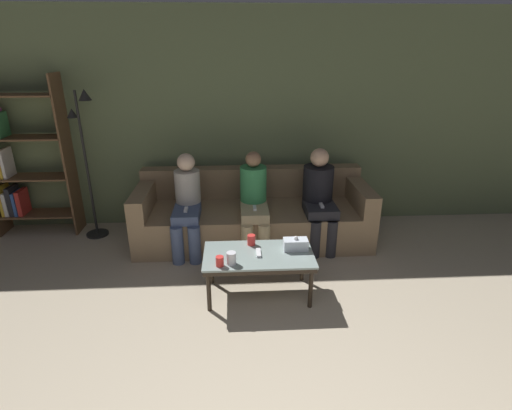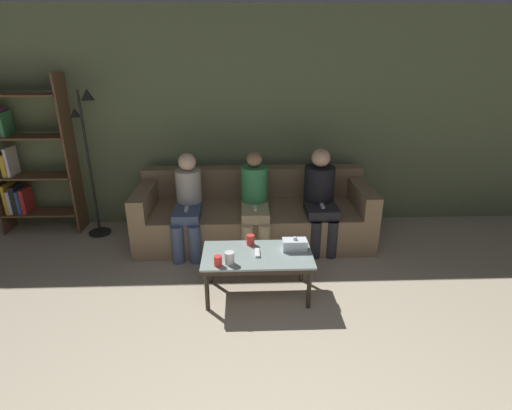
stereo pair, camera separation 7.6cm
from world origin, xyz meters
TOP-DOWN VIEW (x-y plane):
  - wall_back at (0.00, 3.97)m, footprint 12.00×0.06m
  - couch at (0.00, 3.41)m, footprint 2.67×0.97m
  - coffee_table at (-0.01, 2.22)m, footprint 0.99×0.54m
  - cup_near_left at (-0.07, 2.40)m, footprint 0.07×0.07m
  - cup_near_right at (-0.35, 2.03)m, footprint 0.07×0.07m
  - cup_far_center at (-0.25, 2.05)m, footprint 0.08×0.08m
  - tissue_box at (0.33, 2.29)m, footprint 0.22×0.12m
  - game_remote at (-0.01, 2.22)m, footprint 0.04×0.15m
  - bookshelf at (-2.74, 3.74)m, footprint 0.94×0.32m
  - standing_lamp at (-1.89, 3.60)m, footprint 0.31×0.26m
  - seated_person_left_end at (-0.74, 3.17)m, footprint 0.31×0.67m
  - seated_person_mid_left at (0.00, 3.18)m, footprint 0.31×0.67m
  - seated_person_mid_right at (0.74, 3.21)m, footprint 0.34×0.64m

SIDE VIEW (x-z plane):
  - couch at x=0.00m, z-range -0.10..0.68m
  - coffee_table at x=-0.01m, z-range 0.17..0.60m
  - game_remote at x=-0.01m, z-range 0.43..0.45m
  - cup_near_right at x=-0.35m, z-range 0.43..0.52m
  - cup_near_left at x=-0.07m, z-range 0.43..0.53m
  - tissue_box at x=0.33m, z-range 0.41..0.54m
  - cup_far_center at x=-0.25m, z-range 0.43..0.54m
  - seated_person_left_end at x=-0.74m, z-range 0.03..1.11m
  - seated_person_mid_left at x=0.00m, z-range 0.03..1.12m
  - seated_person_mid_right at x=0.74m, z-range 0.04..1.16m
  - bookshelf at x=-2.74m, z-range -0.05..1.84m
  - standing_lamp at x=-1.89m, z-range 0.20..1.93m
  - wall_back at x=0.00m, z-range 0.00..2.60m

